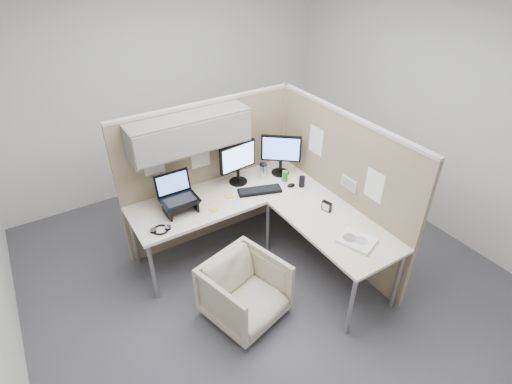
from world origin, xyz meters
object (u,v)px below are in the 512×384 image
desk (265,211)px  keyboard (260,191)px  monitor_left (238,160)px  office_chair (245,289)px

desk → keyboard: (0.11, 0.26, 0.05)m
monitor_left → keyboard: monitor_left is taller
office_chair → keyboard: bearing=35.0°
office_chair → keyboard: keyboard is taller
office_chair → keyboard: size_ratio=1.44×
monitor_left → office_chair: bearing=-123.8°
desk → office_chair: size_ratio=3.02×
office_chair → keyboard: (0.65, 0.77, 0.41)m
desk → monitor_left: size_ratio=4.29×
desk → keyboard: keyboard is taller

